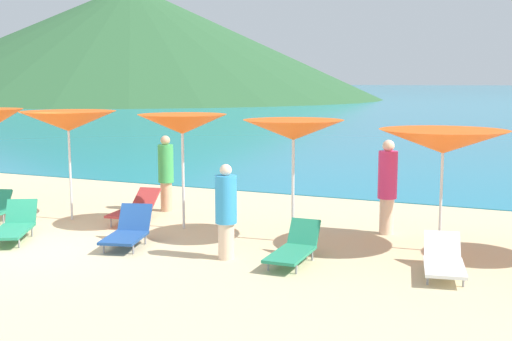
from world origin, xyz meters
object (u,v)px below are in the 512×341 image
at_px(lounge_chair_0, 444,260).
at_px(lounge_chair_8, 135,207).
at_px(lounge_chair_2, 128,231).
at_px(beachgoer_1, 226,210).
at_px(beachgoer_4, 166,172).
at_px(umbrella_7, 443,142).
at_px(umbrella_4, 68,121).
at_px(lounge_chair_4, 14,226).
at_px(beachgoer_3, 387,185).
at_px(umbrella_5, 182,124).
at_px(umbrella_6, 293,130).
at_px(lounge_chair_3, 294,248).

distance_m(lounge_chair_0, lounge_chair_8, 6.80).
distance_m(lounge_chair_2, lounge_chair_8, 2.16).
height_order(beachgoer_1, beachgoer_4, beachgoer_4).
bearing_deg(umbrella_7, umbrella_4, -176.24).
distance_m(lounge_chair_2, beachgoer_4, 3.34).
xyz_separation_m(lounge_chair_2, lounge_chair_4, (-2.25, -0.50, -0.01)).
bearing_deg(beachgoer_1, umbrella_7, -47.35).
bearing_deg(beachgoer_4, lounge_chair_8, 50.41).
height_order(lounge_chair_0, beachgoer_3, beachgoer_3).
bearing_deg(lounge_chair_0, umbrella_7, 89.71).
height_order(umbrella_5, beachgoer_3, umbrella_5).
relative_size(lounge_chair_0, lounge_chair_2, 1.11).
distance_m(umbrella_5, beachgoer_3, 4.26).
bearing_deg(beachgoer_4, umbrella_7, 131.57).
bearing_deg(lounge_chair_8, lounge_chair_2, -67.68).
height_order(lounge_chair_0, lounge_chair_2, lounge_chair_2).
distance_m(umbrella_7, lounge_chair_4, 8.09).
height_order(umbrella_5, lounge_chair_4, umbrella_5).
bearing_deg(lounge_chair_2, umbrella_7, 4.25).
height_order(lounge_chair_2, beachgoer_1, beachgoer_1).
bearing_deg(lounge_chair_8, beachgoer_1, -39.67).
bearing_deg(beachgoer_3, umbrella_4, -99.55).
distance_m(umbrella_6, beachgoer_4, 4.21).
distance_m(lounge_chair_2, beachgoer_3, 5.08).
distance_m(lounge_chair_3, beachgoer_4, 5.20).
height_order(lounge_chair_3, beachgoer_4, beachgoer_4).
relative_size(beachgoer_1, beachgoer_4, 0.92).
bearing_deg(umbrella_4, beachgoer_3, 12.44).
relative_size(lounge_chair_0, beachgoer_4, 0.90).
relative_size(umbrella_7, beachgoer_1, 1.38).
bearing_deg(beachgoer_4, lounge_chair_4, 33.78).
bearing_deg(umbrella_7, umbrella_6, -171.39).
xyz_separation_m(umbrella_6, lounge_chair_8, (-3.76, 0.32, -1.81)).
distance_m(lounge_chair_3, beachgoer_3, 2.94).
xyz_separation_m(umbrella_5, beachgoer_1, (1.83, -1.71, -1.29)).
height_order(umbrella_4, umbrella_5, umbrella_4).
xyz_separation_m(umbrella_5, umbrella_7, (5.08, 0.26, -0.18)).
bearing_deg(umbrella_6, lounge_chair_2, -149.85).
distance_m(umbrella_4, beachgoer_4, 2.49).
distance_m(umbrella_5, umbrella_6, 2.45).
distance_m(umbrella_7, beachgoer_1, 3.96).
xyz_separation_m(umbrella_5, lounge_chair_2, (-0.20, -1.68, -1.85)).
height_order(umbrella_6, beachgoer_1, umbrella_6).
height_order(umbrella_5, lounge_chair_8, umbrella_5).
bearing_deg(umbrella_7, lounge_chair_2, -159.87).
relative_size(lounge_chair_3, lounge_chair_8, 0.83).
bearing_deg(lounge_chair_4, lounge_chair_2, -15.71).
bearing_deg(lounge_chair_4, lounge_chair_8, 35.96).
xyz_separation_m(umbrella_6, beachgoer_3, (1.48, 1.34, -1.12)).
xyz_separation_m(umbrella_5, lounge_chair_0, (5.35, -1.17, -1.90)).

